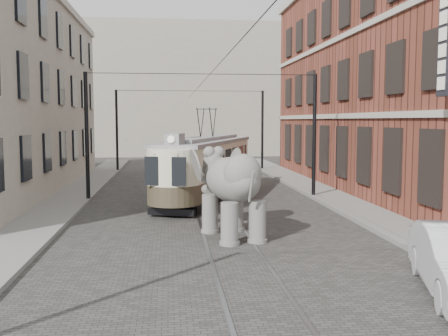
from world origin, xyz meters
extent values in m
plane|color=#413E3C|center=(0.00, 0.00, 0.00)|extent=(120.00, 120.00, 0.00)
cube|color=slate|center=(6.00, 0.00, 0.07)|extent=(2.00, 60.00, 0.15)
cube|color=slate|center=(-6.50, 0.00, 0.07)|extent=(2.00, 60.00, 0.15)
cube|color=brown|center=(11.00, 9.00, 6.00)|extent=(8.00, 26.00, 12.00)
cube|color=gray|center=(0.00, 40.00, 7.00)|extent=(28.00, 10.00, 14.00)
camera|label=1|loc=(-1.83, -18.46, 3.79)|focal=41.43mm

